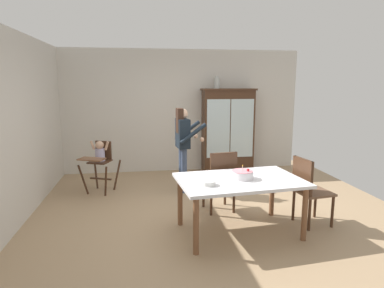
% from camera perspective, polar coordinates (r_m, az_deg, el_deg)
% --- Properties ---
extents(ground_plane, '(6.24, 6.24, 0.00)m').
position_cam_1_polar(ground_plane, '(5.25, 1.91, -11.61)').
color(ground_plane, tan).
extents(wall_back, '(5.32, 0.06, 2.70)m').
position_cam_1_polar(wall_back, '(7.50, -1.76, 5.65)').
color(wall_back, beige).
rests_on(wall_back, ground_plane).
extents(wall_left, '(0.06, 5.32, 2.70)m').
position_cam_1_polar(wall_left, '(5.12, -28.32, 2.23)').
color(wall_left, beige).
rests_on(wall_left, ground_plane).
extents(china_cabinet, '(1.17, 0.48, 1.85)m').
position_cam_1_polar(china_cabinet, '(7.47, 6.14, 2.36)').
color(china_cabinet, '#422819').
rests_on(china_cabinet, ground_plane).
extents(ceramic_vase, '(0.13, 0.13, 0.27)m').
position_cam_1_polar(ceramic_vase, '(7.34, 4.26, 10.40)').
color(ceramic_vase, '#B2B7B2').
rests_on(ceramic_vase, china_cabinet).
extents(high_chair_with_toddler, '(0.75, 0.82, 0.95)m').
position_cam_1_polar(high_chair_with_toddler, '(6.22, -15.53, -2.18)').
color(high_chair_with_toddler, '#422819').
rests_on(high_chair_with_toddler, ground_plane).
extents(adult_person, '(0.54, 0.53, 1.53)m').
position_cam_1_polar(adult_person, '(5.99, -1.53, 0.78)').
color(adult_person, '#3D4C6B').
rests_on(adult_person, ground_plane).
extents(dining_table, '(1.69, 1.18, 0.74)m').
position_cam_1_polar(dining_table, '(4.42, 8.17, -6.97)').
color(dining_table, silver).
rests_on(dining_table, ground_plane).
extents(birthday_cake, '(0.28, 0.28, 0.19)m').
position_cam_1_polar(birthday_cake, '(4.39, 8.65, -5.22)').
color(birthday_cake, white).
rests_on(birthday_cake, dining_table).
extents(serving_bowl, '(0.18, 0.18, 0.05)m').
position_cam_1_polar(serving_bowl, '(4.08, 2.84, -6.70)').
color(serving_bowl, silver).
rests_on(serving_bowl, dining_table).
extents(dining_chair_far_side, '(0.49, 0.49, 0.96)m').
position_cam_1_polar(dining_chair_far_side, '(5.10, 5.00, -5.70)').
color(dining_chair_far_side, '#422819').
rests_on(dining_chair_far_side, ground_plane).
extents(dining_chair_right_end, '(0.50, 0.50, 0.96)m').
position_cam_1_polar(dining_chair_right_end, '(4.91, 19.23, -6.90)').
color(dining_chair_right_end, '#422819').
rests_on(dining_chair_right_end, ground_plane).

